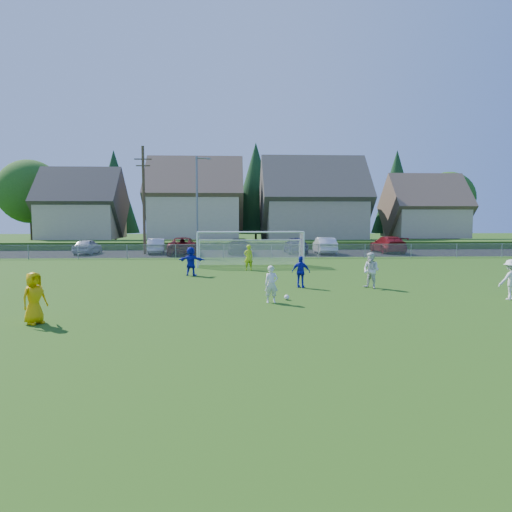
{
  "coord_description": "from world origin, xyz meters",
  "views": [
    {
      "loc": [
        -1.22,
        -16.14,
        3.47
      ],
      "look_at": [
        0.0,
        8.0,
        1.4
      ],
      "focal_mm": 32.0,
      "sensor_mm": 36.0,
      "label": 1
    }
  ],
  "objects_px": {
    "car_a": "(87,247)",
    "soccer_goal": "(250,243)",
    "car_f": "(325,246)",
    "player_white_b": "(371,271)",
    "referee": "(34,298)",
    "goalkeeper": "(248,257)",
    "player_white_a": "(271,284)",
    "car_g": "(388,244)",
    "car_c": "(183,246)",
    "car_d": "(239,246)",
    "car_e": "(296,245)",
    "player_blue_b": "(191,261)",
    "player_white_c": "(511,280)",
    "player_blue_a": "(301,272)",
    "soccer_ball": "(287,297)",
    "car_b": "(156,246)"
  },
  "relations": [
    {
      "from": "soccer_ball",
      "to": "player_white_a",
      "type": "relative_size",
      "value": 0.15
    },
    {
      "from": "car_f",
      "to": "player_white_b",
      "type": "bearing_deg",
      "value": 86.02
    },
    {
      "from": "player_white_b",
      "to": "car_c",
      "type": "xyz_separation_m",
      "value": [
        -11.4,
        20.86,
        -0.08
      ]
    },
    {
      "from": "car_f",
      "to": "soccer_goal",
      "type": "distance_m",
      "value": 12.78
    },
    {
      "from": "car_b",
      "to": "car_c",
      "type": "xyz_separation_m",
      "value": [
        2.62,
        -1.18,
        0.07
      ]
    },
    {
      "from": "player_blue_b",
      "to": "car_f",
      "type": "relative_size",
      "value": 0.37
    },
    {
      "from": "player_white_b",
      "to": "car_f",
      "type": "relative_size",
      "value": 0.37
    },
    {
      "from": "player_blue_b",
      "to": "car_e",
      "type": "bearing_deg",
      "value": -106.55
    },
    {
      "from": "car_c",
      "to": "car_f",
      "type": "relative_size",
      "value": 1.22
    },
    {
      "from": "referee",
      "to": "car_c",
      "type": "bearing_deg",
      "value": 30.66
    },
    {
      "from": "player_white_a",
      "to": "soccer_goal",
      "type": "bearing_deg",
      "value": 86.86
    },
    {
      "from": "soccer_goal",
      "to": "player_blue_a",
      "type": "bearing_deg",
      "value": -78.14
    },
    {
      "from": "referee",
      "to": "car_c",
      "type": "distance_m",
      "value": 27.68
    },
    {
      "from": "player_blue_b",
      "to": "soccer_goal",
      "type": "height_order",
      "value": "soccer_goal"
    },
    {
      "from": "car_d",
      "to": "car_a",
      "type": "bearing_deg",
      "value": 0.59
    },
    {
      "from": "player_white_c",
      "to": "car_b",
      "type": "relative_size",
      "value": 0.39
    },
    {
      "from": "referee",
      "to": "player_blue_b",
      "type": "xyz_separation_m",
      "value": [
        3.95,
        12.11,
        0.01
      ]
    },
    {
      "from": "player_white_a",
      "to": "car_b",
      "type": "relative_size",
      "value": 0.34
    },
    {
      "from": "goalkeeper",
      "to": "car_e",
      "type": "distance_m",
      "value": 14.3
    },
    {
      "from": "car_a",
      "to": "soccer_goal",
      "type": "xyz_separation_m",
      "value": [
        14.85,
        -11.16,
        0.92
      ]
    },
    {
      "from": "car_g",
      "to": "player_white_c",
      "type": "bearing_deg",
      "value": 82.2
    },
    {
      "from": "car_b",
      "to": "car_g",
      "type": "xyz_separation_m",
      "value": [
        22.37,
        -0.2,
        0.09
      ]
    },
    {
      "from": "car_g",
      "to": "car_f",
      "type": "bearing_deg",
      "value": 8.79
    },
    {
      "from": "car_b",
      "to": "goalkeeper",
      "type": "bearing_deg",
      "value": 113.25
    },
    {
      "from": "player_blue_b",
      "to": "car_g",
      "type": "relative_size",
      "value": 0.31
    },
    {
      "from": "player_white_c",
      "to": "referee",
      "type": "bearing_deg",
      "value": 2.84
    },
    {
      "from": "player_white_a",
      "to": "car_d",
      "type": "distance_m",
      "value": 24.86
    },
    {
      "from": "referee",
      "to": "player_blue_a",
      "type": "bearing_deg",
      "value": -19.46
    },
    {
      "from": "goalkeeper",
      "to": "car_e",
      "type": "bearing_deg",
      "value": -125.28
    },
    {
      "from": "player_white_a",
      "to": "car_d",
      "type": "relative_size",
      "value": 0.3
    },
    {
      "from": "player_blue_b",
      "to": "player_white_c",
      "type": "bearing_deg",
      "value": 159.84
    },
    {
      "from": "referee",
      "to": "player_blue_b",
      "type": "distance_m",
      "value": 12.74
    },
    {
      "from": "player_white_a",
      "to": "car_f",
      "type": "relative_size",
      "value": 0.32
    },
    {
      "from": "car_d",
      "to": "car_g",
      "type": "xyz_separation_m",
      "value": [
        14.47,
        0.48,
        0.07
      ]
    },
    {
      "from": "car_c",
      "to": "car_d",
      "type": "relative_size",
      "value": 1.13
    },
    {
      "from": "goalkeeper",
      "to": "car_c",
      "type": "relative_size",
      "value": 0.29
    },
    {
      "from": "referee",
      "to": "player_white_a",
      "type": "xyz_separation_m",
      "value": [
        8.0,
        3.28,
        -0.1
      ]
    },
    {
      "from": "car_c",
      "to": "player_white_b",
      "type": "bearing_deg",
      "value": 114.24
    },
    {
      "from": "car_b",
      "to": "car_e",
      "type": "relative_size",
      "value": 0.93
    },
    {
      "from": "referee",
      "to": "goalkeeper",
      "type": "bearing_deg",
      "value": 7.39
    },
    {
      "from": "car_d",
      "to": "car_e",
      "type": "relative_size",
      "value": 1.08
    },
    {
      "from": "referee",
      "to": "car_a",
      "type": "relative_size",
      "value": 0.41
    },
    {
      "from": "car_e",
      "to": "car_f",
      "type": "xyz_separation_m",
      "value": [
        2.69,
        -0.5,
        -0.03
      ]
    },
    {
      "from": "player_white_b",
      "to": "car_e",
      "type": "xyz_separation_m",
      "value": [
        -0.75,
        21.34,
        -0.07
      ]
    },
    {
      "from": "soccer_ball",
      "to": "soccer_goal",
      "type": "xyz_separation_m",
      "value": [
        -1.02,
        13.39,
        1.52
      ]
    },
    {
      "from": "player_white_b",
      "to": "soccer_ball",
      "type": "bearing_deg",
      "value": -96.52
    },
    {
      "from": "referee",
      "to": "player_white_c",
      "type": "distance_m",
      "value": 18.43
    },
    {
      "from": "car_b",
      "to": "car_c",
      "type": "height_order",
      "value": "car_c"
    },
    {
      "from": "car_a",
      "to": "car_e",
      "type": "height_order",
      "value": "car_e"
    },
    {
      "from": "car_g",
      "to": "soccer_goal",
      "type": "xyz_separation_m",
      "value": [
        -13.85,
        -11.37,
        0.82
      ]
    }
  ]
}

